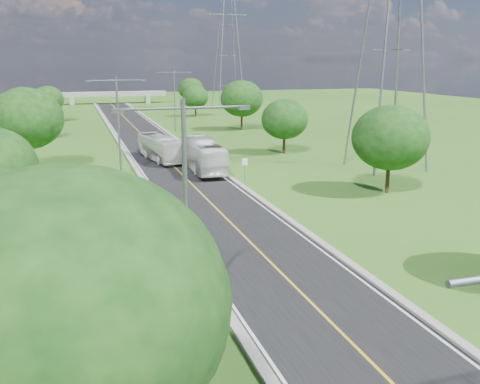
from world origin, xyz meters
name	(u,v)px	position (x,y,z in m)	size (l,w,h in m)	color
ground	(156,149)	(0.00, 60.00, 0.00)	(260.00, 260.00, 0.00)	#2D5718
road	(150,143)	(0.00, 66.00, 0.03)	(8.00, 150.00, 0.06)	black
curb_left	(120,144)	(-4.25, 66.00, 0.11)	(0.50, 150.00, 0.22)	gray
curb_right	(179,141)	(4.25, 66.00, 0.11)	(0.50, 150.00, 0.22)	gray
speed_limit_sign	(245,166)	(5.20, 37.98, 1.60)	(0.55, 0.09, 2.40)	slate
overpass	(110,95)	(0.00, 140.00, 2.41)	(30.00, 3.00, 3.20)	gray
streetlight_near_left	(185,192)	(-6.00, 12.00, 5.94)	(5.90, 0.25, 10.00)	slate
streetlight_mid_left	(118,117)	(-6.00, 45.00, 5.94)	(5.90, 0.25, 10.00)	slate
streetlight_far_right	(174,95)	(6.00, 78.00, 5.94)	(5.90, 0.25, 10.00)	slate
power_tower_near	(392,36)	(22.00, 40.00, 14.01)	(9.00, 6.40, 28.00)	slate
power_tower_far	(228,49)	(26.00, 115.00, 14.01)	(9.00, 6.40, 28.00)	slate
tree_lc	(27,119)	(-15.00, 50.00, 5.58)	(7.56, 7.56, 8.79)	black
tree_ld	(24,107)	(-17.00, 74.00, 4.95)	(6.72, 6.72, 7.82)	black
tree_le	(48,99)	(-14.50, 98.00, 4.33)	(5.88, 5.88, 6.84)	black
tree_lf	(65,306)	(-11.00, 2.00, 5.89)	(7.98, 7.98, 9.28)	black
tree_rb	(390,138)	(16.00, 30.00, 4.95)	(6.72, 6.72, 7.82)	black
tree_rc	(285,119)	(15.00, 52.00, 4.33)	(5.88, 5.88, 6.84)	black
tree_rd	(242,99)	(17.00, 76.00, 5.27)	(7.14, 7.14, 8.30)	black
tree_re	(195,97)	(14.50, 100.00, 4.02)	(5.46, 5.46, 6.35)	black
tree_rf	(191,89)	(18.00, 120.00, 4.64)	(6.30, 6.30, 7.33)	black
bus_outbound	(203,155)	(2.62, 44.49, 1.71)	(2.78, 11.88, 3.31)	silver
bus_inbound	(160,148)	(-0.80, 51.85, 1.53)	(2.46, 10.52, 2.93)	silver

